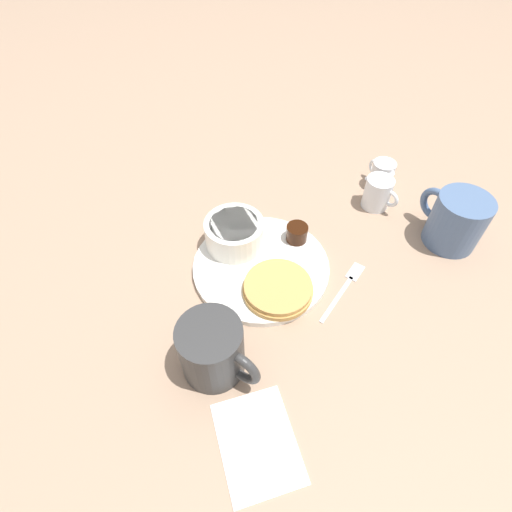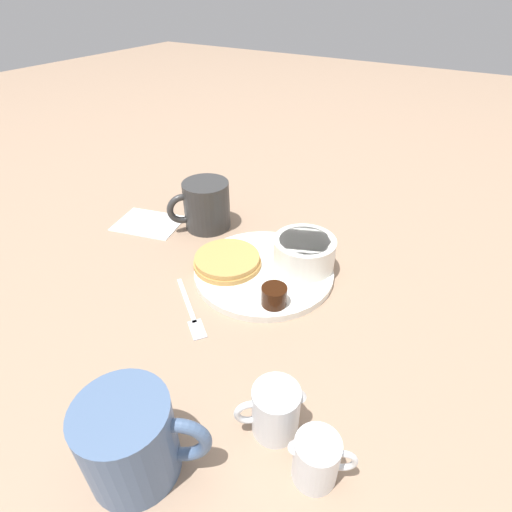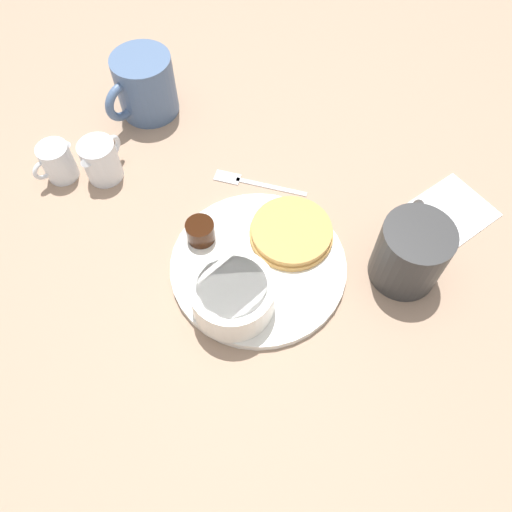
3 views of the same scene
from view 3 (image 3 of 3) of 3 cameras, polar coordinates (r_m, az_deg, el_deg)
name	(u,v)px [view 3 (image 3 of 3)]	position (r m, az deg, el deg)	size (l,w,h in m)	color
ground_plane	(258,268)	(0.68, 0.26, -1.36)	(4.00, 4.00, 0.00)	#9E7F66
plate	(258,266)	(0.67, 0.26, -1.10)	(0.24, 0.24, 0.01)	white
pancake_stack	(291,232)	(0.68, 4.07, 2.73)	(0.12, 0.12, 0.02)	tan
bowl	(233,295)	(0.61, -2.70, -4.45)	(0.10, 0.10, 0.05)	white
syrup_cup	(200,231)	(0.68, -6.37, 2.82)	(0.04, 0.04, 0.03)	black
butter_ramekin	(216,307)	(0.62, -4.61, -5.82)	(0.04, 0.04, 0.04)	white
coffee_mug	(411,252)	(0.66, 17.25, 0.47)	(0.10, 0.11, 0.10)	#333333
creamer_pitcher_near	(101,160)	(0.78, -17.29, 10.42)	(0.06, 0.06, 0.07)	white
creamer_pitcher_far	(57,162)	(0.80, -21.77, 9.97)	(0.06, 0.05, 0.06)	white
fork	(249,182)	(0.76, -0.80, 8.49)	(0.12, 0.10, 0.00)	silver
napkin	(447,214)	(0.77, 21.01, 4.50)	(0.15, 0.12, 0.00)	white
second_mug	(144,86)	(0.85, -12.64, 18.43)	(0.12, 0.09, 0.10)	slate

